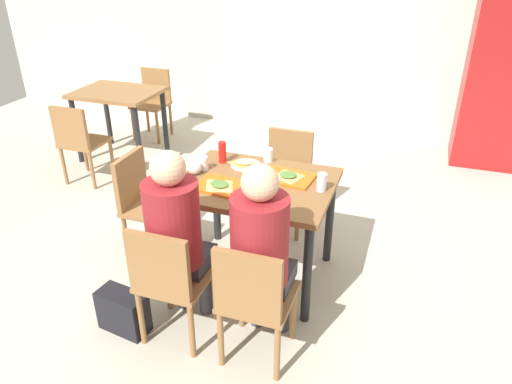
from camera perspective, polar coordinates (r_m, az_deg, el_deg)
name	(u,v)px	position (r m, az deg, el deg)	size (l,w,h in m)	color
ground_plane	(256,275)	(3.68, 0.00, -9.82)	(10.00, 10.00, 0.02)	#B2AD9E
back_wall	(345,20)	(6.08, 10.53, 19.50)	(10.00, 0.10, 2.80)	beige
main_table	(256,196)	(3.31, 0.00, -0.50)	(1.05, 0.83, 0.78)	brown
chair_near_left	(169,278)	(2.89, -10.34, -10.00)	(0.40, 0.40, 0.84)	olive
chair_near_right	(253,297)	(2.71, -0.32, -12.41)	(0.40, 0.40, 0.84)	olive
chair_far_side	(287,173)	(4.07, 3.70, 2.32)	(0.40, 0.40, 0.84)	olive
chair_left_end	(144,198)	(3.75, -13.23, -0.76)	(0.40, 0.40, 0.84)	olive
person_in_red	(177,230)	(2.85, -9.42, -4.48)	(0.32, 0.42, 1.25)	#383842
person_in_brown_jacket	(262,247)	(2.66, 0.68, -6.52)	(0.32, 0.42, 1.25)	#383842
tray_red_near	(223,186)	(3.19, -3.98, 0.71)	(0.36, 0.26, 0.02)	#D85914
tray_red_far	(287,177)	(3.31, 3.72, 1.78)	(0.36, 0.26, 0.02)	#D85914
paper_plate_center	(246,165)	(3.50, -1.21, 3.24)	(0.22, 0.22, 0.01)	white
paper_plate_near_edge	(268,200)	(3.02, 1.40, -1.01)	(0.22, 0.22, 0.01)	white
pizza_slice_a	(219,185)	(3.17, -4.40, 0.87)	(0.24, 0.23, 0.02)	#DBAD60
pizza_slice_b	(288,175)	(3.30, 3.84, 1.98)	(0.23, 0.23, 0.02)	#DBAD60
pizza_slice_c	(245,163)	(3.50, -1.37, 3.50)	(0.22, 0.16, 0.02)	#C68C47
pizza_slice_d	(268,199)	(3.01, 1.45, -0.86)	(0.19, 0.21, 0.02)	tan
plastic_cup_a	(268,155)	(3.55, 1.48, 4.42)	(0.07, 0.07, 0.10)	white
plastic_cup_b	(241,200)	(2.93, -1.79, -0.93)	(0.07, 0.07, 0.10)	white
plastic_cup_c	(203,163)	(3.43, -6.30, 3.42)	(0.07, 0.07, 0.10)	white
soda_can	(322,182)	(3.15, 7.83, 1.16)	(0.07, 0.07, 0.12)	#B7BCC6
condiment_bottle	(222,152)	(3.53, -4.03, 4.76)	(0.06, 0.06, 0.16)	red
foil_bundle	(195,167)	(3.38, -7.30, 2.92)	(0.10, 0.10, 0.10)	silver
handbag	(123,311)	(3.25, -15.52, -13.53)	(0.32, 0.16, 0.28)	black
drink_fridge	(500,77)	(5.80, 27.06, 12.06)	(0.70, 0.60, 1.90)	maroon
background_table	(118,103)	(5.59, -16.06, 10.18)	(0.90, 0.70, 0.78)	olive
background_chair_near	(79,139)	(5.09, -20.37, 5.94)	(0.40, 0.40, 0.84)	olive
background_chair_far	(154,98)	(6.22, -12.11, 10.87)	(0.40, 0.40, 0.84)	olive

